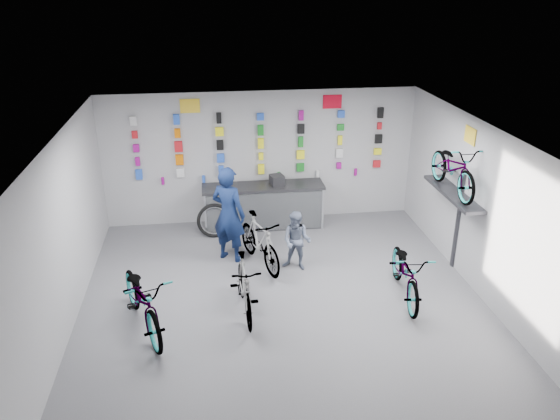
{
  "coord_description": "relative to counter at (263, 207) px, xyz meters",
  "views": [
    {
      "loc": [
        -1.17,
        -7.7,
        5.27
      ],
      "look_at": [
        0.08,
        1.4,
        1.31
      ],
      "focal_mm": 35.0,
      "sensor_mm": 36.0,
      "label": 1
    }
  ],
  "objects": [
    {
      "name": "sign_left",
      "position": [
        -1.5,
        0.44,
        2.23
      ],
      "size": [
        0.42,
        0.02,
        0.3
      ],
      "primitive_type": "cube",
      "color": "yellow",
      "rests_on": "wall_back"
    },
    {
      "name": "floor",
      "position": [
        0.0,
        -3.54,
        -0.49
      ],
      "size": [
        8.0,
        8.0,
        0.0
      ],
      "primitive_type": "plane",
      "color": "#525357",
      "rests_on": "ground"
    },
    {
      "name": "bike_center",
      "position": [
        -0.69,
        -3.39,
        0.01
      ],
      "size": [
        0.54,
        1.68,
        1.0
      ],
      "primitive_type": "imported",
      "rotation": [
        0.0,
        0.0,
        0.05
      ],
      "color": "gray",
      "rests_on": "floor"
    },
    {
      "name": "counter",
      "position": [
        0.0,
        0.0,
        0.0
      ],
      "size": [
        2.7,
        0.66,
        1.0
      ],
      "color": "black",
      "rests_on": "floor"
    },
    {
      "name": "wall_back",
      "position": [
        0.0,
        0.46,
        1.01
      ],
      "size": [
        7.0,
        0.0,
        7.0
      ],
      "primitive_type": "plane",
      "rotation": [
        1.57,
        0.0,
        0.0
      ],
      "color": "#B5B5B8",
      "rests_on": "floor"
    },
    {
      "name": "wall_bracket",
      "position": [
        3.33,
        -2.34,
        0.98
      ],
      "size": [
        0.39,
        1.9,
        2.0
      ],
      "color": "#333338",
      "rests_on": "wall_right"
    },
    {
      "name": "ceiling",
      "position": [
        0.0,
        -3.54,
        2.51
      ],
      "size": [
        8.0,
        8.0,
        0.0
      ],
      "primitive_type": "plane",
      "rotation": [
        3.14,
        0.0,
        0.0
      ],
      "color": "white",
      "rests_on": "wall_back"
    },
    {
      "name": "bike_right",
      "position": [
        2.17,
        -3.27,
        0.01
      ],
      "size": [
        0.88,
        1.94,
        0.99
      ],
      "primitive_type": "imported",
      "rotation": [
        0.0,
        0.0,
        -0.12
      ],
      "color": "gray",
      "rests_on": "floor"
    },
    {
      "name": "bike_service",
      "position": [
        -0.27,
        -1.78,
        0.04
      ],
      "size": [
        1.04,
        1.8,
        1.04
      ],
      "primitive_type": "imported",
      "rotation": [
        0.0,
        0.0,
        0.34
      ],
      "color": "gray",
      "rests_on": "floor"
    },
    {
      "name": "wall_right",
      "position": [
        3.5,
        -3.54,
        1.01
      ],
      "size": [
        0.0,
        8.0,
        8.0
      ],
      "primitive_type": "plane",
      "rotation": [
        1.57,
        0.0,
        -1.57
      ],
      "color": "#B5B5B8",
      "rests_on": "floor"
    },
    {
      "name": "merch_wall",
      "position": [
        -0.06,
        0.39,
        1.3
      ],
      "size": [
        5.56,
        0.08,
        1.57
      ],
      "color": "blue",
      "rests_on": "wall_back"
    },
    {
      "name": "clerk",
      "position": [
        -0.84,
        -1.43,
        0.49
      ],
      "size": [
        0.85,
        0.78,
        1.95
      ],
      "primitive_type": "imported",
      "rotation": [
        0.0,
        0.0,
        2.55
      ],
      "color": "#0F1D45",
      "rests_on": "floor"
    },
    {
      "name": "bike_wall",
      "position": [
        3.25,
        -2.34,
        1.57
      ],
      "size": [
        0.63,
        1.8,
        0.95
      ],
      "primitive_type": "imported",
      "color": "gray",
      "rests_on": "wall_bracket"
    },
    {
      "name": "register",
      "position": [
        0.31,
        0.01,
        0.62
      ],
      "size": [
        0.34,
        0.35,
        0.22
      ],
      "primitive_type": "cube",
      "rotation": [
        0.0,
        0.0,
        0.22
      ],
      "color": "black",
      "rests_on": "counter"
    },
    {
      "name": "spare_wheel",
      "position": [
        -1.11,
        -0.37,
        -0.11
      ],
      "size": [
        0.77,
        0.22,
        0.77
      ],
      "rotation": [
        0.0,
        0.0,
        0.04
      ],
      "color": "black",
      "rests_on": "floor"
    },
    {
      "name": "bike_left",
      "position": [
        -2.33,
        -3.61,
        0.05
      ],
      "size": [
        1.38,
        2.17,
        1.08
      ],
      "primitive_type": "imported",
      "rotation": [
        0.0,
        0.0,
        0.35
      ],
      "color": "gray",
      "rests_on": "floor"
    },
    {
      "name": "sign_right",
      "position": [
        1.6,
        0.44,
        2.23
      ],
      "size": [
        0.42,
        0.02,
        0.3
      ],
      "primitive_type": "cube",
      "color": "red",
      "rests_on": "wall_back"
    },
    {
      "name": "wall_left",
      "position": [
        -3.5,
        -3.54,
        1.01
      ],
      "size": [
        0.0,
        8.0,
        8.0
      ],
      "primitive_type": "plane",
      "rotation": [
        1.57,
        0.0,
        1.57
      ],
      "color": "#B5B5B8",
      "rests_on": "floor"
    },
    {
      "name": "sign_side",
      "position": [
        3.48,
        -2.34,
        2.16
      ],
      "size": [
        0.02,
        0.4,
        0.3
      ],
      "primitive_type": "cube",
      "color": "yellow",
      "rests_on": "wall_right"
    },
    {
      "name": "customer",
      "position": [
        0.43,
        -2.01,
        0.11
      ],
      "size": [
        0.71,
        0.65,
        1.18
      ],
      "primitive_type": "imported",
      "rotation": [
        0.0,
        0.0,
        -0.44
      ],
      "color": "slate",
      "rests_on": "floor"
    }
  ]
}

